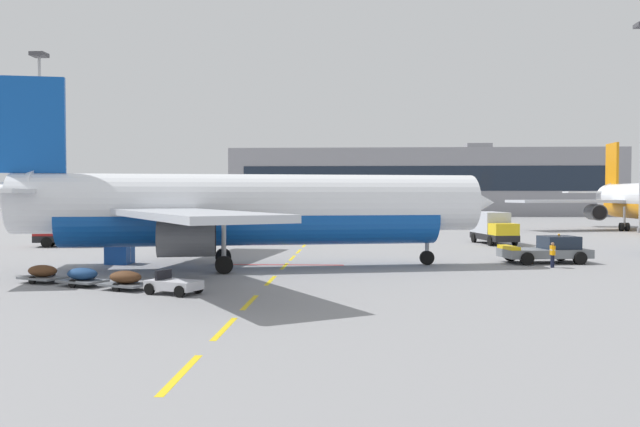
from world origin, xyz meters
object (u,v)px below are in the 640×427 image
object	(u,v)px
ground_crew_worker	(553,253)
apron_light_mast_near	(40,120)
ground_power_truck	(77,229)
pushback_tug	(547,250)
airliner_foreground	(245,208)
baggage_train	(104,278)
catering_truck	(493,227)
uld_cargo_container	(120,252)

from	to	relation	value
ground_crew_worker	apron_light_mast_near	xyz separation A→B (m)	(-52.30, 34.92, 13.23)
ground_power_truck	pushback_tug	bearing A→B (deg)	-17.76
ground_power_truck	apron_light_mast_near	world-z (taller)	apron_light_mast_near
ground_power_truck	apron_light_mast_near	distance (m)	26.30
airliner_foreground	baggage_train	xyz separation A→B (m)	(-5.81, -9.31, -3.42)
pushback_tug	catering_truck	bearing A→B (deg)	90.13
catering_truck	baggage_train	size ratio (longest dim) A/B	0.65
uld_cargo_container	apron_light_mast_near	size ratio (longest dim) A/B	0.08
pushback_tug	ground_crew_worker	size ratio (longest dim) A/B	3.77
apron_light_mast_near	pushback_tug	bearing A→B (deg)	-31.08
airliner_foreground	apron_light_mast_near	world-z (taller)	apron_light_mast_near
uld_cargo_container	ground_crew_worker	bearing A→B (deg)	-1.54
ground_crew_worker	uld_cargo_container	xyz separation A→B (m)	(-29.63, 0.80, -0.16)
airliner_foreground	ground_power_truck	bearing A→B (deg)	137.68
catering_truck	ground_crew_worker	distance (m)	20.70
baggage_train	ground_crew_worker	size ratio (longest dim) A/B	6.64
ground_power_truck	uld_cargo_container	size ratio (longest dim) A/B	4.35
baggage_train	airliner_foreground	bearing A→B (deg)	58.02
ground_crew_worker	apron_light_mast_near	bearing A→B (deg)	146.27
uld_cargo_container	catering_truck	bearing A→B (deg)	33.39
pushback_tug	apron_light_mast_near	world-z (taller)	apron_light_mast_near
ground_power_truck	ground_crew_worker	distance (m)	42.36
uld_cargo_container	baggage_train	bearing A→B (deg)	-73.38
baggage_train	pushback_tug	bearing A→B (deg)	27.24
ground_power_truck	apron_light_mast_near	bearing A→B (deg)	124.25
catering_truck	ground_crew_worker	size ratio (longest dim) A/B	4.32
ground_power_truck	airliner_foreground	bearing A→B (deg)	-42.32
airliner_foreground	uld_cargo_container	bearing A→B (deg)	166.52
airliner_foreground	apron_light_mast_near	size ratio (longest dim) A/B	1.54
airliner_foreground	pushback_tug	bearing A→B (deg)	12.03
baggage_train	apron_light_mast_near	size ratio (longest dim) A/B	0.50
apron_light_mast_near	catering_truck	bearing A→B (deg)	-15.08
ground_crew_worker	uld_cargo_container	world-z (taller)	ground_crew_worker
airliner_foreground	apron_light_mast_near	bearing A→B (deg)	131.31
catering_truck	pushback_tug	bearing A→B (deg)	-89.87
ground_power_truck	ground_crew_worker	bearing A→B (deg)	-21.92
catering_truck	airliner_foreground	bearing A→B (deg)	-133.41
airliner_foreground	baggage_train	distance (m)	11.50
baggage_train	ground_crew_worker	world-z (taller)	ground_crew_worker
pushback_tug	apron_light_mast_near	size ratio (longest dim) A/B	0.28
apron_light_mast_near	ground_power_truck	bearing A→B (deg)	-55.75
airliner_foreground	apron_light_mast_near	distance (m)	49.45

